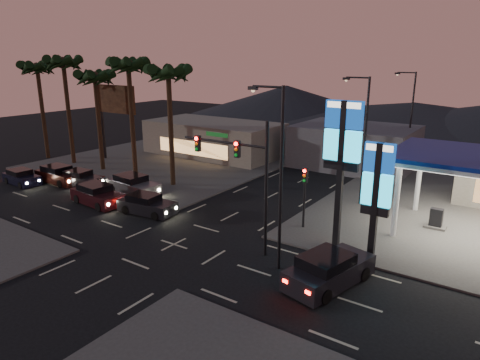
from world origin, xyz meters
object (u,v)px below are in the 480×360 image
Objects in this scene: car_lane_b_mid at (80,179)px; car_lane_b_front at (133,185)px; car_lane_a_rear at (21,177)px; pylon_sign_short at (377,185)px; suv_station at (329,270)px; car_lane_a_front at (147,205)px; car_lane_b_rear at (59,175)px; traffic_signal_mast at (241,166)px; car_lane_a_mid at (97,195)px; pylon_sign_tall at (342,146)px.

car_lane_b_front is at bearing 10.14° from car_lane_b_mid.
car_lane_b_mid is (-5.93, -1.06, -0.10)m from car_lane_b_front.
car_lane_a_rear is 0.94× the size of car_lane_b_mid.
pylon_sign_short is 5.36m from suv_station.
car_lane_b_front is (-4.51, 2.70, 0.09)m from car_lane_a_front.
pylon_sign_short is 27.29m from car_lane_b_mid.
car_lane_a_rear is at bearing -136.92° from car_lane_b_rear.
car_lane_a_front is (-16.57, -1.49, -3.97)m from pylon_sign_short.
traffic_signal_mast reaches higher than car_lane_a_mid.
car_lane_b_rear is at bearing -169.30° from car_lane_b_front.
car_lane_b_front is at bearing 179.36° from pylon_sign_tall.
car_lane_b_rear reaches higher than car_lane_a_mid.
pylon_sign_short is 32.29m from car_lane_a_rear.
car_lane_a_mid is 8.29m from car_lane_b_rear.
pylon_sign_short is 1.26× the size of suv_station.
car_lane_b_mid is (-19.76, 2.66, -4.56)m from traffic_signal_mast.
pylon_sign_tall reaches higher than car_lane_a_mid.
car_lane_a_mid is 3.46m from car_lane_b_front.
suv_station is at bearing -7.67° from car_lane_a_front.
pylon_sign_tall is 3.20m from pylon_sign_short.
car_lane_b_mid is at bearing 29.55° from car_lane_a_rear.
suv_station is (25.98, -3.73, 0.14)m from car_lane_b_mid.
car_lane_a_front is 0.92× the size of car_lane_a_mid.
traffic_signal_mast is 25.11m from car_lane_a_rear.
traffic_signal_mast reaches higher than car_lane_a_rear.
suv_station reaches higher than car_lane_b_front.
car_lane_b_mid is (-24.50, -0.85, -5.72)m from pylon_sign_tall.
pylon_sign_short is at bearing 4.74° from car_lane_a_rear.
car_lane_b_front reaches higher than car_lane_b_mid.
car_lane_a_front is 4.92m from car_lane_a_mid.
pylon_sign_short is (2.50, -1.00, -1.74)m from pylon_sign_tall.
car_lane_b_front is (10.85, 3.85, 0.13)m from car_lane_a_rear.
pylon_sign_tall reaches higher than suv_station.
pylon_sign_tall is 1.78× the size of car_lane_a_mid.
car_lane_b_front is (-21.07, 1.21, -3.88)m from pylon_sign_short.
car_lane_b_rear is at bearing -168.00° from car_lane_b_mid.
pylon_sign_tall is 27.63m from car_lane_b_rear.
car_lane_b_front reaches higher than car_lane_a_mid.
traffic_signal_mast is 1.72× the size of car_lane_a_front.
car_lane_a_mid is (-4.86, -0.74, 0.06)m from car_lane_a_front.
car_lane_a_mid is at bearing 2.22° from car_lane_a_rear.
pylon_sign_short reaches higher than suv_station.
pylon_sign_tall is 1.12× the size of traffic_signal_mast.
traffic_signal_mast is at bearing -5.46° from car_lane_b_rear.
car_lane_a_mid is 1.11× the size of car_lane_b_mid.
pylon_sign_short is 1.50× the size of car_lane_a_front.
car_lane_b_rear is (-2.51, -0.53, 0.08)m from car_lane_b_mid.
pylon_sign_short is 1.34× the size of car_lane_b_front.
car_lane_b_rear is at bearing 173.59° from suv_station.
traffic_signal_mast is 1.86× the size of car_lane_a_rear.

